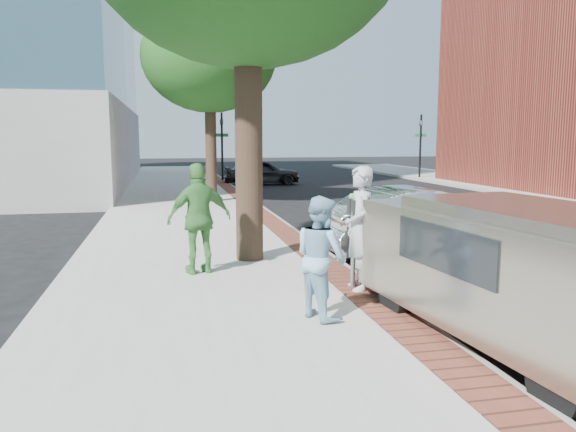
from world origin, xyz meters
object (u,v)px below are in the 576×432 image
object	(u,v)px
person_officer	(321,257)
bg_car	(262,172)
person_gray	(359,228)
person_green	(200,218)
parking_meter	(354,221)
van	(509,268)
sedan_silver	(426,222)

from	to	relation	value
person_officer	bg_car	bearing A→B (deg)	-28.37
person_gray	person_green	bearing A→B (deg)	-121.28
person_gray	person_officer	distance (m)	1.51
parking_meter	person_gray	size ratio (longest dim) A/B	0.77
parking_meter	van	world-z (taller)	van
person_officer	person_green	distance (m)	3.09
parking_meter	bg_car	world-z (taller)	parking_meter
person_officer	sedan_silver	bearing A→B (deg)	-61.72
person_green	sedan_silver	xyz separation A→B (m)	(4.75, 1.10, -0.38)
person_gray	sedan_silver	xyz separation A→B (m)	(2.42, 2.68, -0.38)
person_gray	person_green	size ratio (longest dim) A/B	1.00
parking_meter	person_green	world-z (taller)	person_green
bg_car	person_gray	bearing A→B (deg)	175.22
van	person_gray	bearing A→B (deg)	109.38
person_officer	van	size ratio (longest dim) A/B	0.33
sedan_silver	van	bearing A→B (deg)	161.28
person_gray	van	xyz separation A→B (m)	(1.07, -2.26, -0.16)
person_gray	sedan_silver	size ratio (longest dim) A/B	0.43
person_gray	parking_meter	bearing A→B (deg)	-146.21
person_gray	person_officer	world-z (taller)	person_gray
parking_meter	sedan_silver	size ratio (longest dim) A/B	0.34
person_gray	van	size ratio (longest dim) A/B	0.39
parking_meter	person_officer	size ratio (longest dim) A/B	0.93
sedan_silver	bg_car	bearing A→B (deg)	-2.33
person_officer	van	xyz separation A→B (m)	(2.00, -1.09, 0.00)
person_green	bg_car	world-z (taller)	person_green
sedan_silver	van	world-z (taller)	van
bg_car	parking_meter	bearing A→B (deg)	175.03
sedan_silver	bg_car	xyz separation A→B (m)	(-0.33, 18.49, -0.05)
parking_meter	sedan_silver	world-z (taller)	parking_meter
van	person_green	bearing A→B (deg)	125.54
parking_meter	person_gray	distance (m)	0.15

